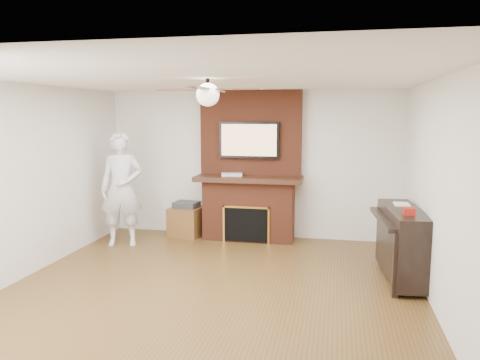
% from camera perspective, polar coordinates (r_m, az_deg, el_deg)
% --- Properties ---
extents(room_shell, '(5.36, 5.86, 2.86)m').
position_cam_1_polar(room_shell, '(5.37, -3.85, -1.15)').
color(room_shell, '#4E3417').
rests_on(room_shell, ground).
extents(fireplace, '(1.78, 0.64, 2.50)m').
position_cam_1_polar(fireplace, '(7.86, 1.17, -0.07)').
color(fireplace, maroon).
rests_on(fireplace, ground).
extents(tv, '(1.00, 0.08, 0.60)m').
position_cam_1_polar(tv, '(7.75, 1.13, 4.90)').
color(tv, black).
rests_on(tv, fireplace).
extents(ceiling_fan, '(1.21, 1.21, 0.31)m').
position_cam_1_polar(ceiling_fan, '(5.31, -3.96, 10.45)').
color(ceiling_fan, black).
rests_on(ceiling_fan, room_shell).
extents(person, '(0.77, 0.63, 1.83)m').
position_cam_1_polar(person, '(7.73, -14.24, -1.06)').
color(person, silver).
rests_on(person, ground).
extents(side_table, '(0.58, 0.58, 0.60)m').
position_cam_1_polar(side_table, '(8.20, -6.53, -4.88)').
color(side_table, brown).
rests_on(side_table, ground).
extents(piano, '(0.64, 1.44, 1.01)m').
position_cam_1_polar(piano, '(6.34, 19.15, -7.13)').
color(piano, black).
rests_on(piano, ground).
extents(cable_box, '(0.38, 0.27, 0.05)m').
position_cam_1_polar(cable_box, '(7.81, -1.01, 0.68)').
color(cable_box, silver).
rests_on(cable_box, fireplace).
extents(candle_orange, '(0.07, 0.07, 0.13)m').
position_cam_1_polar(candle_orange, '(7.92, -0.68, -6.90)').
color(candle_orange, '#D06618').
rests_on(candle_orange, ground).
extents(candle_cream, '(0.09, 0.09, 0.13)m').
position_cam_1_polar(candle_cream, '(7.84, 1.87, -7.06)').
color(candle_cream, beige).
rests_on(candle_cream, ground).
extents(candle_blue, '(0.06, 0.06, 0.07)m').
position_cam_1_polar(candle_blue, '(7.79, 1.96, -7.38)').
color(candle_blue, '#2E508C').
rests_on(candle_blue, ground).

